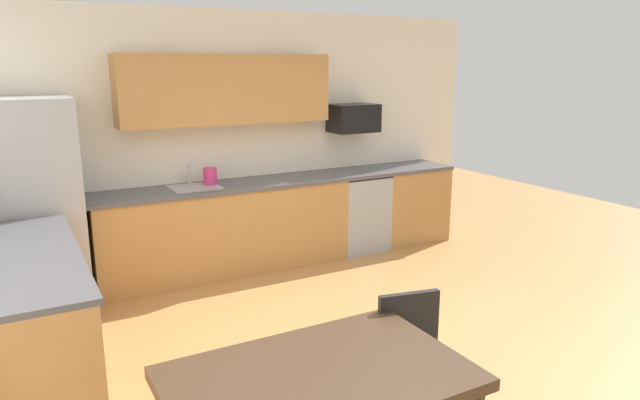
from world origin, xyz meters
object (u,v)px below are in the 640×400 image
Objects in this scene: refrigerator at (34,206)px; kettle at (210,177)px; oven_range at (357,211)px; dining_table at (319,385)px; microwave at (353,118)px; chair_near_table at (416,356)px.

kettle is at bearing 4.53° from refrigerator.
dining_table is at bearing -124.96° from oven_range.
microwave is at bearing 1.63° from kettle.
dining_table is 1.65× the size of chair_near_table.
kettle is (1.64, 0.13, 0.08)m from refrigerator.
oven_range is 1.09m from microwave.
dining_table is 0.86m from chair_near_table.
refrigerator is 3.45m from microwave.
kettle is (0.65, 3.48, 0.33)m from dining_table.
refrigerator is at bearing -175.47° from kettle.
oven_range is 4.55× the size of kettle.
refrigerator is at bearing 120.05° from chair_near_table.
chair_near_table is 3.26m from kettle.
refrigerator reaches higher than microwave.
dining_table is at bearing -73.49° from refrigerator.
oven_range reaches higher than chair_near_table.
dining_table is (-2.40, -3.53, -0.85)m from microwave.
oven_range is 0.65× the size of dining_table.
oven_range is at bearing 1.35° from refrigerator.
microwave is at bearing 90.00° from oven_range.
kettle is (-1.75, 0.05, 0.56)m from oven_range.
microwave is 1.83m from kettle.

